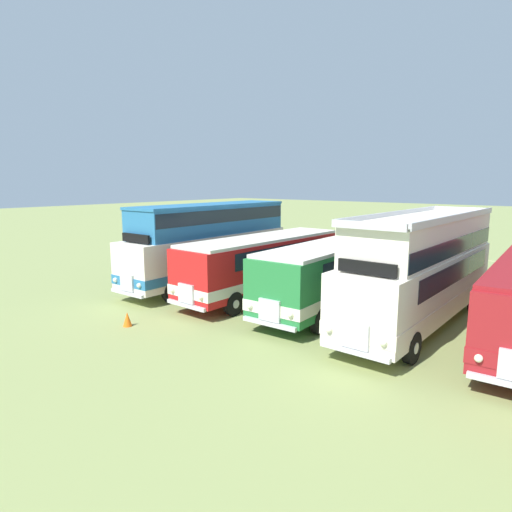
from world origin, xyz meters
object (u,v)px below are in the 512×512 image
(bus_first_in_row, at_px, (211,240))
(bus_fourth_in_row, at_px, (423,267))
(bus_third_in_row, at_px, (333,271))
(cone_far_end, at_px, (127,319))
(bus_second_in_row, at_px, (265,261))

(bus_first_in_row, distance_m, bus_fourth_in_row, 11.57)
(bus_third_in_row, height_order, cone_far_end, bus_third_in_row)
(bus_third_in_row, xyz_separation_m, cone_far_end, (-5.11, -7.37, -1.46))
(bus_fourth_in_row, bearing_deg, bus_first_in_row, -178.99)
(bus_third_in_row, distance_m, bus_fourth_in_row, 3.91)
(bus_third_in_row, relative_size, bus_fourth_in_row, 0.90)
(bus_third_in_row, bearing_deg, bus_second_in_row, -179.38)
(bus_first_in_row, distance_m, bus_third_in_row, 7.74)
(bus_second_in_row, distance_m, bus_third_in_row, 3.85)
(bus_first_in_row, distance_m, bus_second_in_row, 3.92)
(bus_second_in_row, relative_size, bus_third_in_row, 1.04)
(bus_first_in_row, distance_m, cone_far_end, 8.10)
(bus_fourth_in_row, bearing_deg, bus_third_in_row, -177.12)
(bus_fourth_in_row, relative_size, cone_far_end, 19.43)
(bus_third_in_row, bearing_deg, cone_far_end, -124.74)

